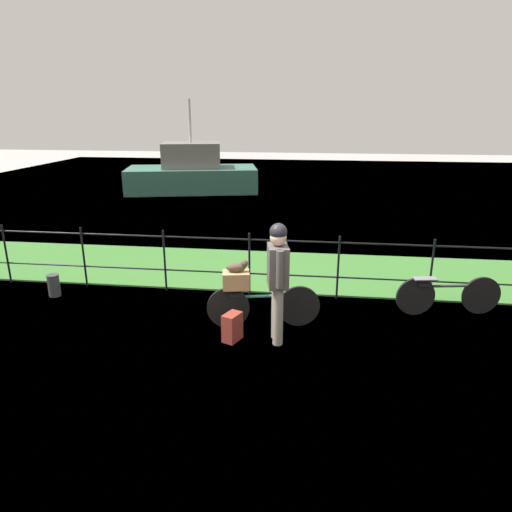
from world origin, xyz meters
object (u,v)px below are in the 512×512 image
at_px(wooden_crate, 236,280).
at_px(terrier_dog, 238,267).
at_px(bicycle_parked, 447,295).
at_px(moored_boat_near, 192,174).
at_px(bicycle_main, 262,306).
at_px(cyclist_person, 278,273).
at_px(backpack_on_paving, 232,327).
at_px(mooring_bollard, 54,285).

height_order(wooden_crate, terrier_dog, terrier_dog).
relative_size(bicycle_parked, moored_boat_near, 0.31).
height_order(bicycle_main, cyclist_person, cyclist_person).
distance_m(backpack_on_paving, bicycle_parked, 3.43).
height_order(wooden_crate, cyclist_person, cyclist_person).
bearing_deg(wooden_crate, backpack_on_paving, -89.22).
xyz_separation_m(bicycle_main, cyclist_person, (0.25, -0.41, 0.67)).
height_order(terrier_dog, moored_boat_near, moored_boat_near).
bearing_deg(terrier_dog, cyclist_person, -29.73).
height_order(bicycle_parked, moored_boat_near, moored_boat_near).
distance_m(cyclist_person, moored_boat_near, 12.67).
bearing_deg(cyclist_person, mooring_bollard, 164.20).
height_order(terrier_dog, mooring_bollard, terrier_dog).
xyz_separation_m(bicycle_main, moored_boat_near, (-4.11, 11.48, 0.36)).
bearing_deg(cyclist_person, bicycle_parked, 25.39).
distance_m(terrier_dog, cyclist_person, 0.69).
relative_size(backpack_on_paving, bicycle_parked, 0.24).
height_order(wooden_crate, mooring_bollard, wooden_crate).
relative_size(mooring_bollard, bicycle_parked, 0.24).
distance_m(bicycle_main, terrier_dog, 0.71).
bearing_deg(backpack_on_paving, mooring_bollard, 94.01).
distance_m(terrier_dog, moored_boat_near, 12.14).
xyz_separation_m(cyclist_person, bicycle_parked, (2.56, 1.21, -0.68)).
bearing_deg(terrier_dog, moored_boat_near, 108.03).
xyz_separation_m(terrier_dog, mooring_bollard, (-3.35, 0.77, -0.75)).
bearing_deg(terrier_dog, backpack_on_paving, -92.62).
distance_m(cyclist_person, backpack_on_paving, 1.02).
bearing_deg(moored_boat_near, bicycle_parked, -57.05).
xyz_separation_m(mooring_bollard, moored_boat_near, (-0.41, 10.77, 0.50)).
height_order(terrier_dog, cyclist_person, cyclist_person).
xyz_separation_m(wooden_crate, cyclist_person, (0.63, -0.34, 0.26)).
bearing_deg(cyclist_person, backpack_on_paving, -173.61).
bearing_deg(cyclist_person, moored_boat_near, 110.14).
distance_m(terrier_dog, bicycle_parked, 3.34).
xyz_separation_m(backpack_on_paving, bicycle_parked, (3.18, 1.28, 0.12)).
relative_size(wooden_crate, terrier_dog, 1.18).
xyz_separation_m(terrier_dog, moored_boat_near, (-3.76, 11.55, -0.26)).
distance_m(bicycle_main, moored_boat_near, 12.20).
relative_size(terrier_dog, mooring_bollard, 0.84).
bearing_deg(terrier_dog, wooden_crate, -169.17).
height_order(bicycle_main, backpack_on_paving, bicycle_main).
relative_size(cyclist_person, backpack_on_paving, 4.21).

